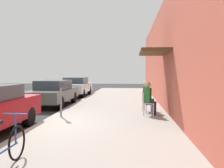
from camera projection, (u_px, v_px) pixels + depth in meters
ground_plane at (37, 127)px, 8.10m from camera, size 60.00×60.00×0.00m
sidewalk_slab at (111, 115)px, 9.91m from camera, size 4.50×32.00×0.12m
building_facade at (173, 53)px, 9.61m from camera, size 1.40×32.00×5.07m
parked_car_1 at (53, 92)px, 13.18m from camera, size 1.80×4.40×1.34m
parked_car_2 at (76, 86)px, 18.58m from camera, size 1.80×4.40×1.38m
parking_meter at (61, 96)px, 9.20m from camera, size 0.12×0.10×1.32m
bicycle_0 at (3, 150)px, 4.17m from camera, size 0.46×1.71×0.90m
cafe_chair_0 at (148, 102)px, 9.62m from camera, size 0.55×0.55×0.87m
seated_patron_0 at (149, 97)px, 9.59m from camera, size 0.50×0.46×1.29m
cafe_chair_1 at (146, 99)px, 10.54m from camera, size 0.53×0.53×0.87m
seated_patron_1 at (148, 95)px, 10.51m from camera, size 0.49×0.44×1.29m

